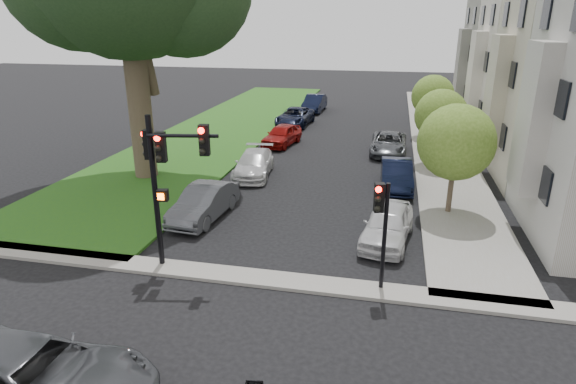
% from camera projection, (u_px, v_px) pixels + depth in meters
% --- Properties ---
extents(ground, '(140.00, 140.00, 0.00)m').
position_uv_depth(ground, '(251.00, 316.00, 13.71)').
color(ground, black).
rests_on(ground, ground).
extents(grass_strip, '(8.00, 44.00, 0.12)m').
position_uv_depth(grass_strip, '(227.00, 126.00, 37.54)').
color(grass_strip, '#21531D').
rests_on(grass_strip, ground).
extents(sidewalk_right, '(3.50, 44.00, 0.12)m').
position_uv_depth(sidewalk_right, '(436.00, 136.00, 34.39)').
color(sidewalk_right, gray).
rests_on(sidewalk_right, ground).
extents(sidewalk_cross, '(60.00, 1.00, 0.12)m').
position_uv_depth(sidewalk_cross, '(268.00, 279.00, 15.52)').
color(sidewalk_cross, gray).
rests_on(sidewalk_cross, ground).
extents(house_c, '(7.70, 7.55, 15.97)m').
position_uv_depth(house_c, '(544.00, 37.00, 30.00)').
color(house_c, beige).
rests_on(house_c, ground).
extents(house_d, '(7.70, 7.55, 15.97)m').
position_uv_depth(house_d, '(517.00, 33.00, 36.89)').
color(house_d, gray).
rests_on(house_d, ground).
extents(small_tree_a, '(3.18, 3.18, 4.77)m').
position_uv_depth(small_tree_a, '(456.00, 142.00, 19.84)').
color(small_tree_a, brown).
rests_on(small_tree_a, ground).
extents(small_tree_b, '(2.92, 2.92, 4.37)m').
position_uv_depth(small_tree_b, '(441.00, 115.00, 26.80)').
color(small_tree_b, brown).
rests_on(small_tree_b, ground).
extents(small_tree_c, '(2.93, 2.93, 4.39)m').
position_uv_depth(small_tree_c, '(433.00, 96.00, 33.33)').
color(small_tree_c, brown).
rests_on(small_tree_c, ground).
extents(traffic_signal_main, '(2.55, 0.68, 5.21)m').
position_uv_depth(traffic_signal_main, '(165.00, 166.00, 15.22)').
color(traffic_signal_main, black).
rests_on(traffic_signal_main, ground).
extents(traffic_signal_secondary, '(0.47, 0.38, 3.53)m').
position_uv_depth(traffic_signal_secondary, '(382.00, 217.00, 14.20)').
color(traffic_signal_secondary, black).
rests_on(traffic_signal_secondary, ground).
extents(car_cross_near, '(5.46, 2.54, 1.51)m').
position_uv_depth(car_cross_near, '(31.00, 379.00, 10.23)').
color(car_cross_near, '#3F4247').
rests_on(car_cross_near, ground).
extents(car_parked_0, '(2.19, 4.29, 1.40)m').
position_uv_depth(car_parked_0, '(387.00, 224.00, 18.08)').
color(car_parked_0, silver).
rests_on(car_parked_0, ground).
extents(car_parked_1, '(1.67, 4.27, 1.39)m').
position_uv_depth(car_parked_1, '(396.00, 175.00, 23.87)').
color(car_parked_1, black).
rests_on(car_parked_1, ground).
extents(car_parked_2, '(2.21, 4.69, 1.30)m').
position_uv_depth(car_parked_2, '(389.00, 143.00, 30.01)').
color(car_parked_2, '#3F4247').
rests_on(car_parked_2, ground).
extents(car_parked_5, '(1.85, 4.39, 1.41)m').
position_uv_depth(car_parked_5, '(204.00, 203.00, 20.19)').
color(car_parked_5, '#3F4247').
rests_on(car_parked_5, ground).
extents(car_parked_6, '(2.32, 4.65, 1.30)m').
position_uv_depth(car_parked_6, '(254.00, 164.00, 25.79)').
color(car_parked_6, silver).
rests_on(car_parked_6, ground).
extents(car_parked_7, '(2.32, 4.30, 1.39)m').
position_uv_depth(car_parked_7, '(282.00, 135.00, 32.01)').
color(car_parked_7, maroon).
rests_on(car_parked_7, ground).
extents(car_parked_8, '(2.60, 5.11, 1.38)m').
position_uv_depth(car_parked_8, '(295.00, 117.00, 37.99)').
color(car_parked_8, black).
rests_on(car_parked_8, ground).
extents(car_parked_9, '(1.75, 4.60, 1.50)m').
position_uv_depth(car_parked_9, '(315.00, 103.00, 43.74)').
color(car_parked_9, black).
rests_on(car_parked_9, ground).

